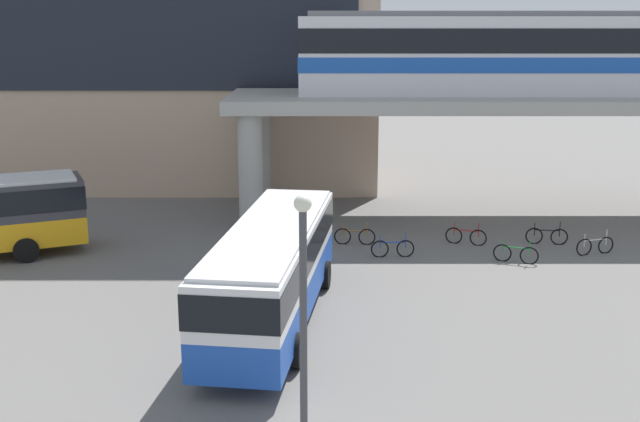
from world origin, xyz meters
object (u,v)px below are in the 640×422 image
Objects in this scene: train at (524,52)px; bicycle_red at (463,236)px; bicycle_black at (544,236)px; bicycle_blue at (390,248)px; bus_main at (270,264)px; bicycle_green at (513,254)px; bicycle_silver at (592,246)px; bicycle_brown at (352,236)px.

train reaches higher than bicycle_red.
bicycle_black is 1.04× the size of bicycle_red.
train reaches higher than bicycle_blue.
bicycle_green is (9.30, 6.31, -1.63)m from bus_main.
bus_main is 14.94m from bicycle_silver.
bicycle_red is at bearing 48.75° from bus_main.
bicycle_green is (-3.55, -1.13, 0.00)m from bicycle_silver.
bus_main is 6.31× the size of bicycle_brown.
bus_main is at bearing -141.66° from bicycle_black.
bicycle_blue is (4.46, 7.07, -1.63)m from bus_main.
bus_main reaches higher than bicycle_brown.
bicycle_brown is (-8.21, -4.85, -7.60)m from train.
bicycle_green is at bearing 34.17° from bus_main.
train is 8.99m from bicycle_black.
bicycle_silver is (8.39, 0.37, 0.00)m from bicycle_blue.
bicycle_blue is at bearing -177.46° from bicycle_silver.
bus_main reaches higher than bicycle_blue.
bicycle_blue is at bearing 171.13° from bicycle_green.
bicycle_black is 3.28m from bicycle_green.
bicycle_silver is (9.86, -1.45, 0.00)m from bicycle_brown.
bicycle_black is 7.08m from bicycle_blue.
train is 11.98× the size of bicycle_brown.
bus_main reaches higher than bicycle_black.
train is 9.63m from bicycle_red.
bicycle_silver is at bearing -75.25° from train.
bicycle_brown is 1.05× the size of bicycle_red.
bicycle_blue is (-6.74, -6.67, -7.60)m from train.
bicycle_brown is at bearing -179.72° from bicycle_black.
bicycle_green is at bearing -104.35° from train.
bicycle_brown is 9.97m from bicycle_silver.
bus_main reaches higher than bicycle_red.
bicycle_blue is at bearing 57.75° from bus_main.
train is 12.70× the size of bicycle_green.
bicycle_green is at bearing -162.39° from bicycle_silver.
bicycle_black is at bearing 38.34° from bus_main.
bicycle_brown is (-1.47, 1.82, 0.00)m from bicycle_blue.
bicycle_red is (3.33, 1.82, 0.00)m from bicycle_blue.
train is at bearing 91.06° from bicycle_black.
bicycle_black is 2.16m from bicycle_silver.
train is 12.39× the size of bicycle_silver.
bicycle_blue is 3.79m from bicycle_red.
bicycle_green is (1.51, -2.57, 0.00)m from bicycle_red.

